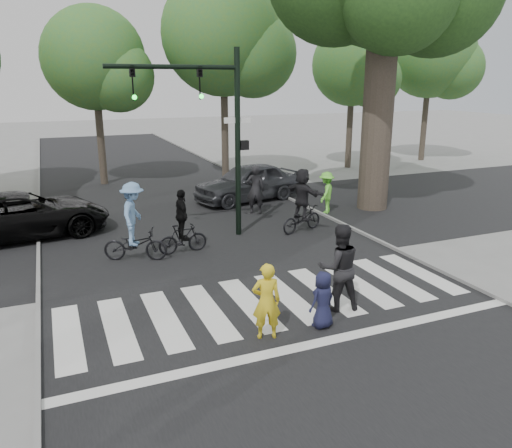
{
  "coord_description": "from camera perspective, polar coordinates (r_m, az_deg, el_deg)",
  "views": [
    {
      "loc": [
        -4.47,
        -8.89,
        5.03
      ],
      "look_at": [
        0.5,
        3.0,
        1.3
      ],
      "focal_mm": 35.0,
      "sensor_mm": 36.0,
      "label": 1
    }
  ],
  "objects": [
    {
      "name": "pedestrian_child",
      "position": [
        10.6,
        7.64,
        -8.59
      ],
      "size": [
        0.69,
        0.53,
        1.24
      ],
      "primitive_type": "imported",
      "rotation": [
        0.0,
        0.0,
        3.39
      ],
      "color": "#1A1C3A",
      "rests_on": "ground"
    },
    {
      "name": "curb_left",
      "position": [
        14.76,
        -23.61,
        -4.98
      ],
      "size": [
        0.1,
        70.0,
        0.1
      ],
      "primitive_type": "cube",
      "color": "gray",
      "rests_on": "ground"
    },
    {
      "name": "road_stem",
      "position": [
        15.43,
        -4.59,
        -2.91
      ],
      "size": [
        10.0,
        70.0,
        0.01
      ],
      "primitive_type": "cube",
      "color": "black",
      "rests_on": "ground"
    },
    {
      "name": "traffic_signal",
      "position": [
        15.88,
        -5.05,
        12.01
      ],
      "size": [
        4.45,
        0.29,
        6.0
      ],
      "color": "black",
      "rests_on": "ground"
    },
    {
      "name": "bg_tree_3",
      "position": [
        25.77,
        -2.9,
        20.39
      ],
      "size": [
        6.3,
        6.0,
        10.2
      ],
      "color": "brown",
      "rests_on": "ground"
    },
    {
      "name": "bystander_dark",
      "position": [
        19.31,
        -0.06,
        3.95
      ],
      "size": [
        0.82,
        0.71,
        1.9
      ],
      "primitive_type": "imported",
      "rotation": [
        0.0,
        0.0,
        2.69
      ],
      "color": "black",
      "rests_on": "ground"
    },
    {
      "name": "cyclist_left",
      "position": [
        14.62,
        -13.77,
        -0.36
      ],
      "size": [
        1.91,
        1.35,
        2.3
      ],
      "color": "black",
      "rests_on": "ground"
    },
    {
      "name": "cyclist_right",
      "position": [
        17.02,
        5.29,
        2.31
      ],
      "size": [
        1.83,
        1.69,
        2.19
      ],
      "color": "black",
      "rests_on": "ground"
    },
    {
      "name": "ground",
      "position": [
        11.15,
        3.64,
        -10.72
      ],
      "size": [
        120.0,
        120.0,
        0.0
      ],
      "primitive_type": "plane",
      "color": "gray",
      "rests_on": "ground"
    },
    {
      "name": "pedestrian_adult",
      "position": [
        11.33,
        9.47,
        -4.89
      ],
      "size": [
        1.11,
        0.94,
        2.01
      ],
      "primitive_type": "imported",
      "rotation": [
        0.0,
        0.0,
        2.94
      ],
      "color": "black",
      "rests_on": "ground"
    },
    {
      "name": "crosswalk",
      "position": [
        11.68,
        2.19,
        -9.34
      ],
      "size": [
        10.0,
        3.85,
        0.01
      ],
      "color": "silver",
      "rests_on": "ground"
    },
    {
      "name": "bg_tree_4",
      "position": [
        30.08,
        11.56,
        17.0
      ],
      "size": [
        4.83,
        4.6,
        8.15
      ],
      "color": "brown",
      "rests_on": "ground"
    },
    {
      "name": "car_suv",
      "position": [
        18.09,
        -25.08,
        0.93
      ],
      "size": [
        5.77,
        3.32,
        1.51
      ],
      "primitive_type": "imported",
      "rotation": [
        0.0,
        0.0,
        1.73
      ],
      "color": "black",
      "rests_on": "ground"
    },
    {
      "name": "bystander_hivis",
      "position": [
        19.6,
        8.03,
        3.58
      ],
      "size": [
        1.18,
        1.17,
        1.63
      ],
      "primitive_type": "imported",
      "rotation": [
        0.0,
        0.0,
        3.92
      ],
      "color": "#72EC40",
      "rests_on": "ground"
    },
    {
      "name": "curb_right",
      "position": [
        17.56,
        11.26,
        -0.65
      ],
      "size": [
        0.1,
        70.0,
        0.1
      ],
      "primitive_type": "cube",
      "color": "gray",
      "rests_on": "ground"
    },
    {
      "name": "bg_tree_5",
      "position": [
        34.25,
        19.9,
        17.48
      ],
      "size": [
        5.67,
        5.4,
        9.3
      ],
      "color": "brown",
      "rests_on": "ground"
    },
    {
      "name": "road_cross",
      "position": [
        18.18,
        -7.55,
        -0.04
      ],
      "size": [
        70.0,
        10.0,
        0.01
      ],
      "primitive_type": "cube",
      "color": "black",
      "rests_on": "ground"
    },
    {
      "name": "car_grey",
      "position": [
        21.46,
        -0.95,
        4.8
      ],
      "size": [
        5.04,
        2.9,
        1.61
      ],
      "primitive_type": "imported",
      "rotation": [
        0.0,
        0.0,
        -1.35
      ],
      "color": "#37393D",
      "rests_on": "ground"
    },
    {
      "name": "pedestrian_woman",
      "position": [
        10.02,
        1.2,
        -8.83
      ],
      "size": [
        0.66,
        0.52,
        1.6
      ],
      "primitive_type": "imported",
      "rotation": [
        0.0,
        0.0,
        2.89
      ],
      "color": "yellow",
      "rests_on": "ground"
    },
    {
      "name": "bg_tree_2",
      "position": [
        25.66,
        -17.4,
        17.13
      ],
      "size": [
        5.04,
        4.8,
        8.4
      ],
      "color": "brown",
      "rests_on": "ground"
    },
    {
      "name": "cyclist_mid",
      "position": [
        15.02,
        -8.42,
        -0.38
      ],
      "size": [
        1.5,
        0.92,
        1.95
      ],
      "color": "black",
      "rests_on": "ground"
    }
  ]
}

